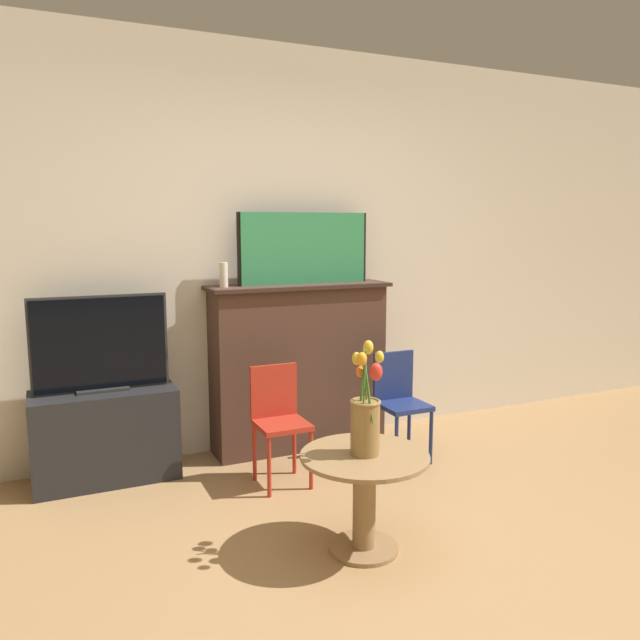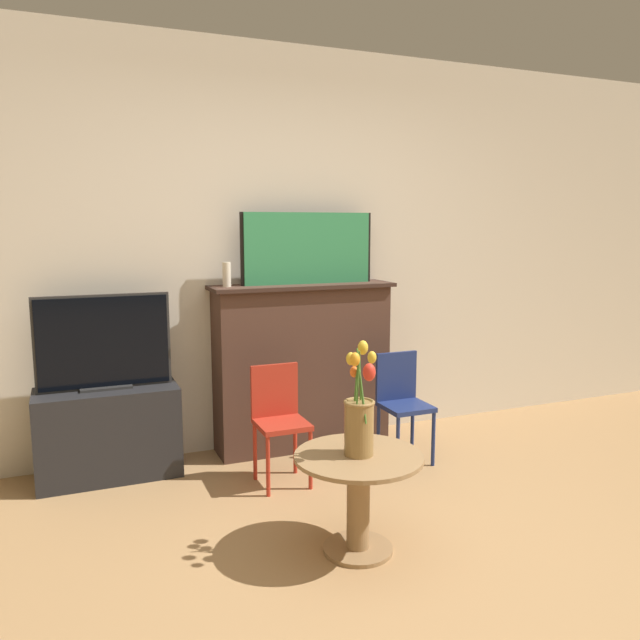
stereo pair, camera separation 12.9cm
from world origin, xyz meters
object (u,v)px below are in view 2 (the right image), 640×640
at_px(painting, 308,248).
at_px(vase_tulips, 359,417).
at_px(tv_monitor, 104,343).
at_px(chair_blue, 402,398).
at_px(chair_red, 279,415).

relative_size(painting, vase_tulips, 1.79).
distance_m(tv_monitor, vase_tulips, 1.72).
xyz_separation_m(tv_monitor, chair_blue, (1.79, -0.43, -0.42)).
height_order(painting, vase_tulips, painting).
height_order(tv_monitor, chair_red, tv_monitor).
bearing_deg(painting, vase_tulips, -102.23).
bearing_deg(chair_blue, painting, 133.17).
bearing_deg(chair_blue, tv_monitor, 166.43).
distance_m(tv_monitor, chair_red, 1.12).
height_order(chair_red, vase_tulips, vase_tulips).
xyz_separation_m(painting, chair_blue, (0.46, -0.49, -0.96)).
height_order(painting, chair_blue, painting).
bearing_deg(tv_monitor, chair_red, -26.52).
xyz_separation_m(tv_monitor, vase_tulips, (1.01, -1.38, -0.17)).
height_order(tv_monitor, chair_blue, tv_monitor).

